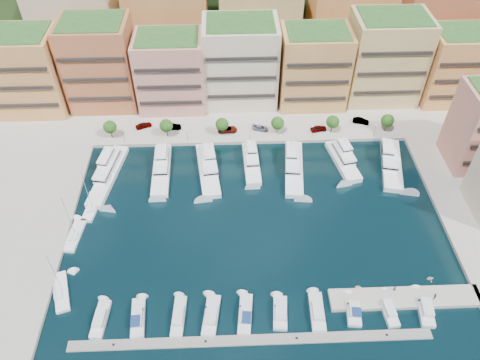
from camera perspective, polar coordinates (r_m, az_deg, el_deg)
The scene contains 58 objects.
ground at distance 114.35m, azimuth 2.05°, elevation -5.34°, with size 400.00×400.00×0.00m, color black.
north_quay at distance 161.34m, azimuth 0.63°, elevation 11.72°, with size 220.00×64.00×2.00m, color #9E998E.
hillside at distance 203.32m, azimuth -0.02°, elevation 19.06°, with size 240.00×40.00×58.00m, color #1F3917.
south_pontoon at distance 97.65m, azimuth 1.37°, elevation -18.97°, with size 72.00×2.20×0.35m, color gray.
finger_pier at distance 107.88m, azimuth 19.43°, elevation -13.55°, with size 32.00×5.00×2.00m, color #9E998E.
apartment_0 at distance 155.64m, azimuth -24.75°, elevation 11.91°, with size 22.00×16.50×24.80m.
apartment_1 at distance 149.85m, azimuth -16.69°, elevation 13.43°, with size 20.00×16.50×26.80m.
apartment_2 at distance 145.38m, azimuth -8.44°, elevation 12.93°, with size 20.00×15.50×22.80m.
apartment_3 at distance 145.51m, azimuth 0.05°, elevation 14.15°, with size 22.00×16.50×25.80m.
apartment_4 at distance 146.70m, azimuth 8.94°, elevation 13.42°, with size 20.00×15.50×23.80m.
apartment_5 at distance 153.18m, azimuth 17.26°, elevation 14.01°, with size 22.00×16.50×26.80m.
apartment_6 at distance 160.92m, azimuth 24.90°, elevation 12.51°, with size 20.00×15.50×22.80m.
backblock_0 at distance 170.75m, azimuth -19.24°, elevation 17.43°, with size 26.00×18.00×30.00m, color beige.
backblock_1 at distance 164.83m, azimuth -8.71°, elevation 18.37°, with size 26.00×18.00×30.00m, color #E0A554.
backblock_2 at distance 164.25m, azimuth 2.31°, elevation 18.73°, with size 26.00×18.00×30.00m, color tan.
backblock_3 at distance 169.09m, azimuth 13.07°, elevation 18.46°, with size 26.00×18.00×30.00m, color #DB9950.
backblock_4 at distance 178.89m, azimuth 22.87°, elevation 17.68°, with size 26.00×18.00×30.00m, color #B1673B.
tree_0 at distance 139.16m, azimuth -15.58°, elevation 6.25°, with size 3.80×3.80×5.65m.
tree_1 at distance 136.24m, azimuth -9.00°, elevation 6.56°, with size 3.80×3.80×5.65m.
tree_2 at distance 135.16m, azimuth -2.21°, elevation 6.79°, with size 3.80×3.80×5.65m.
tree_3 at distance 135.97m, azimuth 4.59°, elevation 6.93°, with size 3.80×3.80×5.65m.
tree_4 at distance 138.64m, azimuth 11.23°, elevation 6.98°, with size 3.80×3.80×5.65m.
tree_5 at distance 143.05m, azimuth 17.53°, elevation 6.93°, with size 3.80×3.80×5.65m.
lamppost_0 at distance 137.05m, azimuth -14.03°, elevation 5.44°, with size 0.30×0.30×4.20m.
lamppost_1 at distance 134.38m, azimuth -6.48°, elevation 5.75°, with size 0.30×0.30×4.20m.
lamppost_2 at distance 134.09m, azimuth 1.25°, elevation 5.97°, with size 0.30×0.30×4.20m.
lamppost_3 at distance 136.20m, azimuth 8.87°, elevation 6.07°, with size 0.30×0.30×4.20m.
lamppost_4 at distance 140.61m, azimuth 16.14°, elevation 6.08°, with size 0.30×0.30×4.20m.
yacht_0 at distance 130.00m, azimuth -15.75°, elevation 0.96°, with size 8.12×23.24×7.30m.
yacht_1 at distance 128.36m, azimuth -9.53°, elevation 1.53°, with size 4.95×19.85×7.30m.
yacht_2 at distance 126.95m, azimuth -3.94°, elevation 1.64°, with size 7.14×20.89×7.30m.
yacht_3 at distance 128.47m, azimuth 1.40°, elevation 2.38°, with size 4.55×16.27×7.30m.
yacht_4 at distance 127.90m, azimuth 6.55°, elevation 1.74°, with size 6.91×21.64×7.30m.
yacht_5 at distance 132.18m, azimuth 12.43°, elevation 2.58°, with size 7.48×16.86×7.30m.
yacht_6 at distance 134.67m, azimuth 17.92°, elevation 2.16°, with size 8.95×20.73×7.30m.
cruiser_0 at distance 103.11m, azimuth -16.65°, elevation -15.97°, with size 3.25×8.56×2.55m.
cruiser_1 at distance 101.39m, azimuth -12.33°, elevation -16.13°, with size 3.33×8.95×2.66m.
cruiser_2 at distance 100.19m, azimuth -7.48°, elevation -16.20°, with size 3.07×9.24×2.55m.
cruiser_3 at distance 99.70m, azimuth -3.52°, elevation -16.18°, with size 4.06×9.44×2.55m.
cruiser_4 at distance 99.64m, azimuth 0.65°, elevation -16.08°, with size 3.61×9.35×2.66m.
cruiser_5 at distance 100.14m, azimuth 4.93°, elevation -15.88°, with size 3.54×7.84×2.55m.
cruiser_6 at distance 101.19m, azimuth 9.38°, elevation -15.59°, with size 3.17×8.94×2.55m.
cruiser_7 at distance 102.76m, azimuth 13.66°, elevation -15.22°, with size 3.57×7.42×2.66m.
cruiser_8 at distance 104.80m, azimuth 17.61°, elevation -14.82°, with size 3.03×8.22×2.55m.
cruiser_9 at distance 107.45m, azimuth 21.63°, elevation -14.34°, with size 3.85×8.86×2.55m.
sailboat_0 at distance 109.48m, azimuth -20.95°, elevation -12.67°, with size 5.76×10.47×13.20m.
sailboat_2 at distance 122.82m, azimuth -17.59°, elevation -3.35°, with size 3.88×9.13×13.20m.
sailboat_1 at distance 118.20m, azimuth -19.49°, elevation -6.42°, with size 3.92×10.10×13.20m.
tender_3 at distance 112.30m, azimuth 22.17°, elevation -11.05°, with size 1.51×1.75×0.92m, color beige.
tender_1 at distance 106.27m, azimuth 14.23°, elevation -12.55°, with size 1.34×1.55×0.82m, color #F1E8B9.
car_0 at distance 142.46m, azimuth -11.67°, elevation 6.56°, with size 1.91×4.74×1.61m, color gray.
car_1 at distance 140.33m, azimuth -8.21°, elevation 6.44°, with size 1.73×4.97×1.64m, color gray.
car_2 at distance 138.11m, azimuth -1.56°, elevation 6.21°, with size 2.67×5.78×1.61m, color gray.
car_3 at distance 138.82m, azimuth 2.49°, elevation 6.35°, with size 1.92×4.72×1.37m, color gray.
car_4 at distance 140.23m, azimuth 9.56°, elevation 6.22°, with size 1.94×4.82×1.64m, color gray.
car_5 at distance 145.81m, azimuth 14.52°, elevation 6.99°, with size 1.68×4.83×1.59m, color gray.
person_0 at distance 106.38m, azimuth 18.31°, elevation -12.48°, with size 0.61×0.40×1.67m, color navy.
person_1 at distance 108.07m, azimuth 22.62°, elevation -12.96°, with size 0.90×0.70×1.85m, color #473A2A.
Camera 1 is at (-6.86, -73.47, 87.36)m, focal length 35.00 mm.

